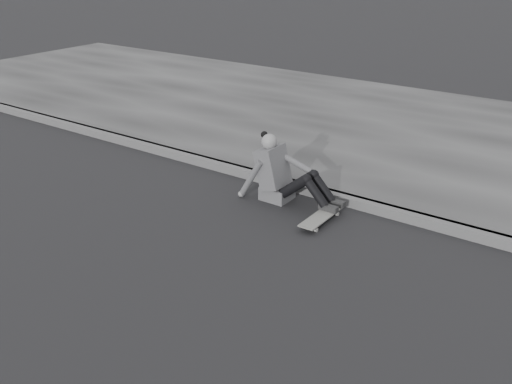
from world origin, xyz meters
TOP-DOWN VIEW (x-y plane):
  - ground at (0.00, 0.00)m, footprint 80.00×80.00m
  - curb at (0.00, 2.58)m, footprint 24.00×0.16m
  - sidewalk at (0.00, 5.60)m, footprint 24.00×6.00m
  - skateboard at (-0.29, 1.95)m, footprint 0.20×0.78m
  - seated_woman at (-1.02, 2.20)m, footprint 1.38×0.46m

SIDE VIEW (x-z plane):
  - ground at x=0.00m, z-range 0.00..0.00m
  - curb at x=0.00m, z-range 0.00..0.12m
  - sidewalk at x=0.00m, z-range 0.00..0.12m
  - skateboard at x=-0.29m, z-range 0.03..0.12m
  - seated_woman at x=-1.02m, z-range -0.08..0.80m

